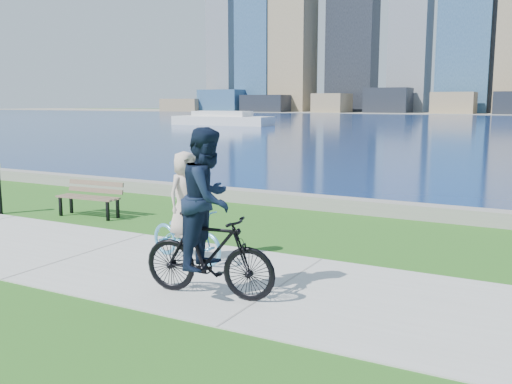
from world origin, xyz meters
TOP-DOWN VIEW (x-y plane):
  - ground at (0.00, 0.00)m, footprint 320.00×320.00m
  - concrete_path at (0.00, 0.00)m, footprint 80.00×3.50m
  - seawall at (0.00, 6.20)m, footprint 90.00×0.50m
  - bay_water at (0.00, 72.00)m, footprint 320.00×131.00m
  - ferry_near at (-27.36, 49.19)m, footprint 11.99×3.42m
  - park_bench at (-2.42, 2.70)m, footprint 1.68×0.67m
  - cyclist_woman at (1.92, 0.56)m, footprint 0.94×1.80m
  - cyclist_man at (3.29, -0.83)m, footprint 0.85×2.07m

SIDE VIEW (x-z plane):
  - ground at x=0.00m, z-range 0.00..0.00m
  - bay_water at x=0.00m, z-range 0.00..0.01m
  - concrete_path at x=0.00m, z-range 0.00..0.02m
  - seawall at x=0.00m, z-range 0.00..0.35m
  - park_bench at x=-2.42m, z-range 0.09..0.95m
  - ferry_near at x=-27.36m, z-range -0.14..1.49m
  - cyclist_woman at x=1.92m, z-range -0.23..1.69m
  - cyclist_man at x=3.29m, z-range -0.18..2.24m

